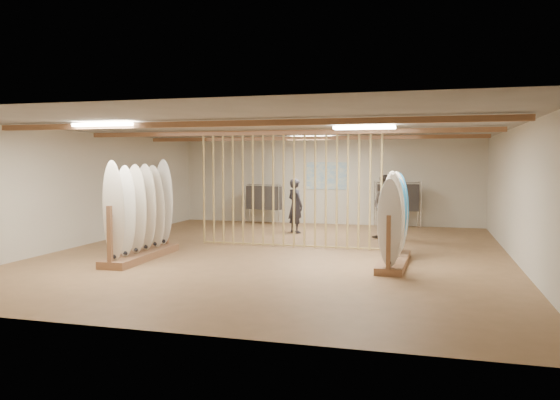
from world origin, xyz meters
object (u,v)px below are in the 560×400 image
(rack_right, at_px, (394,234))
(rack_left, at_px, (141,226))
(clothing_rack_a, at_px, (264,198))
(clothing_rack_b, at_px, (398,198))
(shopper_a, at_px, (295,202))
(shopper_b, at_px, (387,203))

(rack_right, bearing_deg, rack_left, -170.66)
(clothing_rack_a, height_order, clothing_rack_b, clothing_rack_b)
(rack_right, bearing_deg, clothing_rack_b, 94.34)
(rack_left, height_order, shopper_a, rack_left)
(rack_right, relative_size, clothing_rack_b, 1.57)
(rack_left, distance_m, shopper_a, 5.48)
(rack_left, height_order, shopper_b, rack_left)
(rack_left, bearing_deg, clothing_rack_a, 83.36)
(clothing_rack_a, distance_m, clothing_rack_b, 4.32)
(clothing_rack_b, bearing_deg, rack_left, -138.56)
(clothing_rack_a, relative_size, shopper_b, 0.69)
(clothing_rack_a, relative_size, shopper_a, 0.75)
(rack_left, xyz_separation_m, shopper_a, (2.14, 5.04, 0.19))
(rack_right, bearing_deg, shopper_a, 127.13)
(clothing_rack_b, height_order, shopper_a, shopper_a)
(clothing_rack_a, bearing_deg, rack_left, -84.90)
(clothing_rack_a, relative_size, clothing_rack_b, 0.92)
(shopper_a, bearing_deg, clothing_rack_a, -10.45)
(clothing_rack_b, xyz_separation_m, shopper_a, (-2.80, -1.95, -0.06))
(clothing_rack_b, relative_size, shopper_a, 0.82)
(shopper_b, bearing_deg, rack_right, -66.57)
(clothing_rack_b, distance_m, shopper_a, 3.41)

